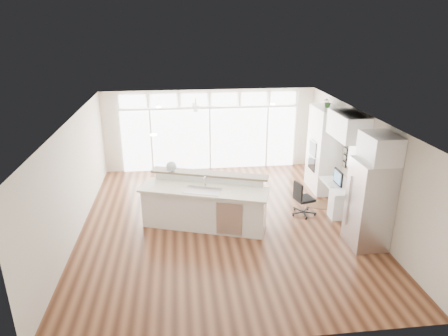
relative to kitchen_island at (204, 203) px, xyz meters
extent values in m
cube|color=#472516|center=(0.48, 0.11, -0.63)|extent=(7.00, 8.00, 0.02)
cube|color=silver|center=(0.48, 0.11, 2.08)|extent=(7.00, 8.00, 0.02)
cube|color=beige|center=(0.48, 4.11, 0.73)|extent=(7.00, 0.04, 2.70)
cube|color=beige|center=(0.48, -3.89, 0.73)|extent=(7.00, 0.04, 2.70)
cube|color=beige|center=(-3.02, 0.11, 0.73)|extent=(0.04, 8.00, 2.70)
cube|color=beige|center=(3.98, 0.11, 0.73)|extent=(0.04, 8.00, 2.70)
cube|color=white|center=(0.48, 4.05, 0.43)|extent=(5.80, 0.06, 2.08)
cube|color=white|center=(0.48, 4.05, 1.76)|extent=(5.90, 0.06, 0.40)
cube|color=silver|center=(3.94, 0.41, 0.93)|extent=(0.04, 0.85, 0.85)
cube|color=white|center=(-0.02, 2.91, 1.86)|extent=(1.16, 1.16, 0.32)
cube|color=white|center=(0.48, 0.31, 2.06)|extent=(3.40, 3.00, 0.02)
cube|color=white|center=(3.65, 1.91, 0.63)|extent=(0.64, 1.20, 2.50)
cube|color=white|center=(3.61, 0.41, -0.24)|extent=(0.72, 1.30, 0.76)
cube|color=white|center=(3.65, 0.41, 1.73)|extent=(0.64, 1.30, 0.64)
cube|color=silver|center=(3.59, -1.24, 0.38)|extent=(0.76, 0.90, 2.00)
cube|color=white|center=(3.65, -1.24, 1.68)|extent=(0.64, 0.90, 0.60)
cube|color=black|center=(3.94, 1.03, 0.78)|extent=(0.06, 0.22, 0.80)
cube|color=white|center=(0.00, 0.00, 0.00)|extent=(3.32, 2.10, 1.23)
cube|color=#362011|center=(3.33, 0.82, -0.61)|extent=(1.00, 0.88, 0.01)
cube|color=black|center=(2.63, 0.32, -0.16)|extent=(0.57, 0.55, 0.92)
sphere|color=silver|center=(-0.77, 0.68, 0.75)|extent=(0.34, 0.34, 0.27)
cube|color=black|center=(3.53, 0.41, 0.36)|extent=(0.09, 0.52, 0.43)
cube|color=silver|center=(3.36, 0.41, 0.15)|extent=(0.17, 0.35, 0.02)
imported|color=#2E5F28|center=(3.65, 1.91, 2.00)|extent=(0.31, 0.34, 0.24)
camera|label=1|loc=(-0.54, -8.81, 4.24)|focal=32.00mm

